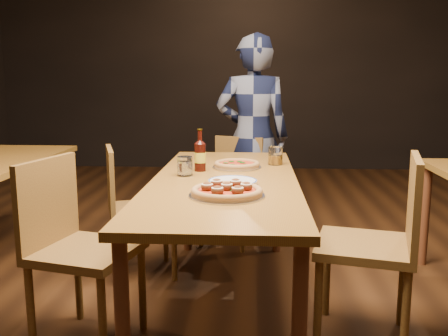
# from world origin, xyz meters

# --- Properties ---
(ground) EXTENTS (9.00, 9.00, 0.00)m
(ground) POSITION_xyz_m (0.00, 0.00, 0.00)
(ground) COLOR black
(table_main) EXTENTS (0.80, 2.00, 0.75)m
(table_main) POSITION_xyz_m (0.00, 0.00, 0.68)
(table_main) COLOR brown
(table_main) RESTS_ON ground
(chair_main_nw) EXTENTS (0.55, 0.55, 0.96)m
(chair_main_nw) POSITION_xyz_m (-0.64, -0.44, 0.48)
(chair_main_nw) COLOR brown
(chair_main_nw) RESTS_ON ground
(chair_main_sw) EXTENTS (0.53, 0.53, 0.90)m
(chair_main_sw) POSITION_xyz_m (-0.57, 0.46, 0.45)
(chair_main_sw) COLOR brown
(chair_main_sw) RESTS_ON ground
(chair_main_e) EXTENTS (0.56, 0.56, 0.98)m
(chair_main_e) POSITION_xyz_m (0.71, -0.31, 0.49)
(chair_main_e) COLOR brown
(chair_main_e) RESTS_ON ground
(chair_end) EXTENTS (0.52, 0.52, 0.87)m
(chair_end) POSITION_xyz_m (-0.02, 1.12, 0.44)
(chair_end) COLOR brown
(chair_end) RESTS_ON ground
(pizza_meatball) EXTENTS (0.36, 0.36, 0.07)m
(pizza_meatball) POSITION_xyz_m (0.03, -0.41, 0.77)
(pizza_meatball) COLOR #B7B7BF
(pizza_meatball) RESTS_ON table_main
(pizza_margherita) EXTENTS (0.30, 0.30, 0.04)m
(pizza_margherita) POSITION_xyz_m (0.06, 0.35, 0.77)
(pizza_margherita) COLOR #B7B7BF
(pizza_margherita) RESTS_ON table_main
(plate_stack) EXTENTS (0.26, 0.26, 0.02)m
(plate_stack) POSITION_xyz_m (0.05, -0.15, 0.76)
(plate_stack) COLOR white
(plate_stack) RESTS_ON table_main
(beer_bottle) EXTENTS (0.07, 0.07, 0.25)m
(beer_bottle) POSITION_xyz_m (-0.16, 0.23, 0.84)
(beer_bottle) COLOR black
(beer_bottle) RESTS_ON table_main
(water_glass) EXTENTS (0.09, 0.09, 0.11)m
(water_glass) POSITION_xyz_m (-0.23, 0.08, 0.81)
(water_glass) COLOR white
(water_glass) RESTS_ON table_main
(amber_glass) EXTENTS (0.09, 0.09, 0.11)m
(amber_glass) POSITION_xyz_m (0.30, 0.48, 0.81)
(amber_glass) COLOR #AC6C13
(amber_glass) RESTS_ON table_main
(diner) EXTENTS (0.61, 0.40, 1.65)m
(diner) POSITION_xyz_m (0.15, 1.36, 0.82)
(diner) COLOR black
(diner) RESTS_ON ground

